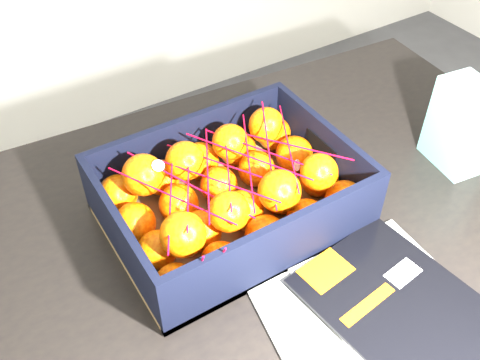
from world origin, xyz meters
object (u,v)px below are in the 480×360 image
table (264,258)px  retail_carton (462,126)px  produce_crate (231,201)px  magazine_stack (385,318)px

table → retail_carton: size_ratio=7.56×
table → produce_crate: size_ratio=3.13×
table → magazine_stack: 0.28m
table → retail_carton: retail_carton is taller
table → produce_crate: bearing=137.0°
magazine_stack → retail_carton: 0.41m
table → retail_carton: (0.39, -0.06, 0.18)m
magazine_stack → produce_crate: produce_crate is taller
table → retail_carton: 0.43m
table → magazine_stack: magazine_stack is taller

